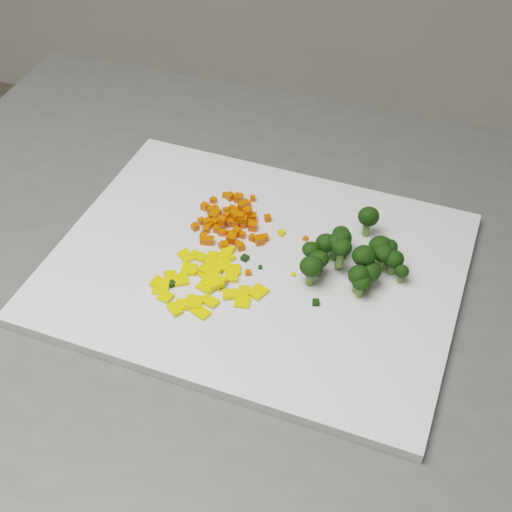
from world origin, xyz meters
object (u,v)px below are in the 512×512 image
(counter_block, at_px, (283,474))
(pepper_pile, at_px, (209,279))
(cutting_board, at_px, (256,266))
(broccoli_pile, at_px, (357,247))
(carrot_pile, at_px, (233,213))

(counter_block, height_order, pepper_pile, pepper_pile)
(cutting_board, xyz_separation_m, broccoli_pile, (0.10, 0.03, 0.03))
(carrot_pile, xyz_separation_m, pepper_pile, (0.01, -0.10, -0.01))
(counter_block, distance_m, broccoli_pile, 0.49)
(cutting_board, bearing_deg, broccoli_pile, 14.68)
(counter_block, distance_m, pepper_pile, 0.48)
(pepper_pile, bearing_deg, broccoli_pile, 27.51)
(carrot_pile, distance_m, broccoli_pile, 0.15)
(counter_block, xyz_separation_m, broccoli_pile, (0.07, 0.01, 0.49))
(counter_block, relative_size, pepper_pile, 9.04)
(carrot_pile, bearing_deg, pepper_pile, -85.63)
(counter_block, bearing_deg, pepper_pile, -140.72)
(broccoli_pile, bearing_deg, counter_block, -170.10)
(counter_block, relative_size, carrot_pile, 10.48)
(broccoli_pile, bearing_deg, carrot_pile, 168.89)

